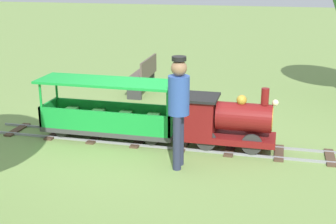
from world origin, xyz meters
TOP-DOWN VIEW (x-y plane):
  - ground_plane at (0.00, 0.00)m, footprint 60.00×60.00m
  - track at (0.00, 0.20)m, footprint 0.66×6.05m
  - locomotive at (0.00, 1.25)m, footprint 0.62×1.44m
  - passenger_car at (0.00, -0.70)m, footprint 0.72×2.35m
  - conductor_person at (0.85, 0.68)m, footprint 0.30×0.30m
  - park_bench at (-3.02, -1.02)m, footprint 1.31×0.43m

SIDE VIEW (x-z plane):
  - ground_plane at x=0.00m, z-range 0.00..0.00m
  - track at x=0.00m, z-range 0.00..0.04m
  - park_bench at x=-3.02m, z-range 0.01..0.83m
  - passenger_car at x=0.00m, z-range -0.06..0.91m
  - locomotive at x=0.00m, z-range -0.01..0.98m
  - conductor_person at x=0.85m, z-range 0.15..1.77m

